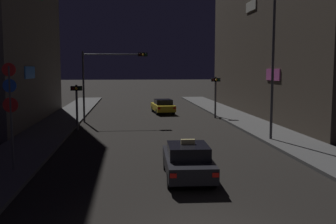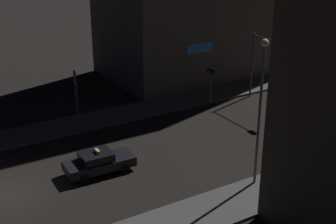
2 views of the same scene
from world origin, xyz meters
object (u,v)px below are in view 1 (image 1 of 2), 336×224
at_px(far_car, 163,106).
at_px(traffic_light_overhead, 108,71).
at_px(sign_pole_left, 11,106).
at_px(traffic_light_right_kerb, 216,89).
at_px(street_lamp_near_block, 273,48).
at_px(traffic_light_left_kerb, 77,97).
at_px(taxi, 188,160).

height_order(far_car, traffic_light_overhead, traffic_light_overhead).
distance_m(far_car, traffic_light_overhead, 8.40).
xyz_separation_m(traffic_light_overhead, sign_pole_left, (-3.23, -16.07, -1.37)).
bearing_deg(traffic_light_right_kerb, sign_pole_left, -126.02).
height_order(traffic_light_right_kerb, street_lamp_near_block, street_lamp_near_block).
height_order(far_car, traffic_light_left_kerb, traffic_light_left_kerb).
height_order(far_car, sign_pole_left, sign_pole_left).
bearing_deg(traffic_light_left_kerb, traffic_light_overhead, 66.05).
bearing_deg(street_lamp_near_block, traffic_light_left_kerb, 155.69).
bearing_deg(taxi, street_lamp_near_block, 49.67).
bearing_deg(taxi, traffic_light_overhead, 103.01).
bearing_deg(sign_pole_left, traffic_light_right_kerb, 53.98).
xyz_separation_m(taxi, street_lamp_near_block, (6.31, 7.43, 4.92)).
xyz_separation_m(sign_pole_left, street_lamp_near_block, (13.59, 5.96, 2.76)).
distance_m(traffic_light_left_kerb, traffic_light_right_kerb, 13.00).
bearing_deg(far_car, street_lamp_near_block, -71.62).
bearing_deg(taxi, far_car, 87.35).
relative_size(traffic_light_overhead, sign_pole_left, 1.30).
distance_m(sign_pole_left, street_lamp_near_block, 15.10).
relative_size(taxi, traffic_light_overhead, 0.77).
relative_size(traffic_light_overhead, traffic_light_left_kerb, 1.78).
xyz_separation_m(taxi, far_car, (1.07, 23.19, -0.00)).
bearing_deg(street_lamp_near_block, sign_pole_left, -156.32).
bearing_deg(traffic_light_overhead, traffic_light_right_kerb, 8.76).
height_order(traffic_light_left_kerb, street_lamp_near_block, street_lamp_near_block).
xyz_separation_m(far_car, traffic_light_right_kerb, (4.39, -4.18, 1.93)).
relative_size(taxi, street_lamp_near_block, 0.51).
bearing_deg(taxi, traffic_light_left_kerb, 114.97).
bearing_deg(far_car, traffic_light_overhead, -132.25).
height_order(far_car, street_lamp_near_block, street_lamp_near_block).
bearing_deg(far_car, taxi, -92.65).
xyz_separation_m(traffic_light_overhead, traffic_light_left_kerb, (-2.01, -4.52, -1.87)).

